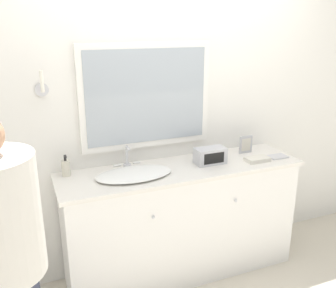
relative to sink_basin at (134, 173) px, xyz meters
The scene contains 8 objects.
wall_back 0.60m from the sink_basin, 38.35° to the left, with size 8.00×0.18×2.55m.
vanity_counter 0.61m from the sink_basin, ahead, with size 1.87×0.52×0.92m.
sink_basin is the anchor object (origin of this frame).
soap_bottle 0.48m from the sink_basin, 157.15° to the left, with size 0.06×0.06×0.16m.
appliance_box 0.62m from the sink_basin, ahead, with size 0.24×0.13×0.13m.
picture_frame 1.02m from the sink_basin, ahead, with size 0.12×0.01×0.15m.
hand_towel_near_sink 0.99m from the sink_basin, ahead, with size 0.19×0.11×0.03m.
metal_tray 1.20m from the sink_basin, ahead, with size 0.15×0.10×0.01m.
Camera 1 is at (-1.09, -2.10, 1.96)m, focal length 40.00 mm.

